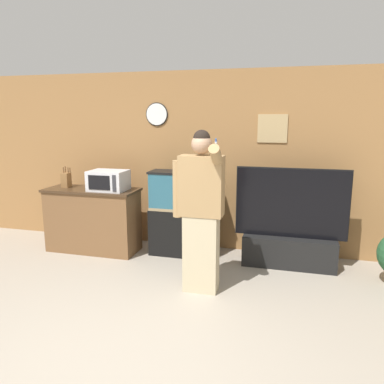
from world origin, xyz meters
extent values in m
plane|color=gray|center=(0.00, 0.00, 0.00)|extent=(18.00, 18.00, 0.00)
cube|color=olive|center=(0.00, 2.98, 1.30)|extent=(10.00, 0.06, 2.60)
cube|color=tan|center=(1.06, 2.94, 1.79)|extent=(0.40, 0.02, 0.39)
cylinder|color=white|center=(-0.62, 2.94, 1.99)|extent=(0.31, 0.03, 0.31)
cylinder|color=black|center=(-0.62, 2.94, 1.99)|extent=(0.34, 0.01, 0.34)
cube|color=brown|center=(-1.44, 2.37, 0.45)|extent=(1.32, 0.52, 0.89)
cube|color=#3D2A19|center=(-1.44, 2.37, 0.91)|extent=(1.36, 0.56, 0.03)
cube|color=silver|center=(-1.14, 2.34, 1.07)|extent=(0.52, 0.38, 0.28)
cube|color=black|center=(-1.18, 2.15, 1.07)|extent=(0.32, 0.01, 0.20)
cube|color=#2D2D33|center=(-0.96, 2.15, 1.07)|extent=(0.05, 0.01, 0.23)
cube|color=brown|center=(-1.85, 2.38, 1.03)|extent=(0.11, 0.12, 0.21)
cylinder|color=brown|center=(-1.89, 2.39, 1.18)|extent=(0.02, 0.02, 0.08)
cylinder|color=brown|center=(-1.81, 2.39, 1.18)|extent=(0.02, 0.02, 0.08)
cylinder|color=brown|center=(-1.89, 2.44, 1.19)|extent=(0.02, 0.02, 0.09)
cylinder|color=brown|center=(-1.81, 2.44, 1.18)|extent=(0.02, 0.02, 0.07)
cube|color=black|center=(-0.13, 2.54, 0.33)|extent=(0.89, 0.36, 0.66)
cube|color=#937F5B|center=(-0.13, 2.54, 0.68)|extent=(0.86, 0.35, 0.04)
cube|color=#285B70|center=(-0.13, 2.54, 0.93)|extent=(0.85, 0.35, 0.53)
cube|color=black|center=(-0.13, 2.54, 1.19)|extent=(0.89, 0.36, 0.03)
cube|color=black|center=(1.36, 2.51, 0.20)|extent=(1.20, 0.40, 0.40)
cube|color=black|center=(1.36, 2.51, 0.85)|extent=(1.41, 0.05, 0.89)
cube|color=black|center=(1.36, 2.54, 0.85)|extent=(1.44, 0.01, 0.92)
cube|color=#BCAD89|center=(0.41, 1.51, 0.44)|extent=(0.38, 0.21, 0.88)
cube|color=#A37F51|center=(0.41, 1.51, 1.21)|extent=(0.48, 0.23, 0.66)
sphere|color=tan|center=(0.41, 1.51, 1.67)|extent=(0.22, 0.22, 0.22)
sphere|color=black|center=(0.41, 1.51, 1.73)|extent=(0.18, 0.18, 0.18)
cylinder|color=#A37F51|center=(0.15, 1.51, 1.17)|extent=(0.12, 0.12, 0.63)
cylinder|color=#A37F51|center=(0.60, 1.36, 1.55)|extent=(0.11, 0.35, 0.29)
cylinder|color=white|center=(0.60, 1.34, 1.65)|extent=(0.02, 0.06, 0.11)
cylinder|color=#2856B2|center=(0.60, 1.32, 1.71)|extent=(0.02, 0.03, 0.05)
camera|label=1|loc=(1.35, -2.37, 1.95)|focal=35.00mm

